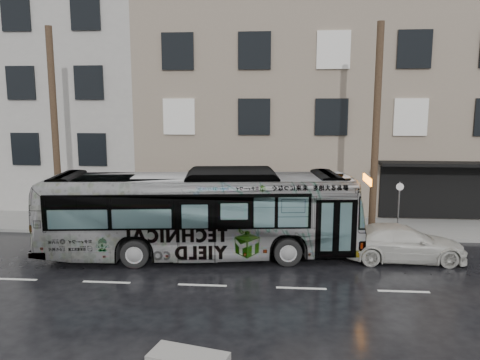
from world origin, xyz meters
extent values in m
plane|color=black|center=(0.00, 0.00, 0.00)|extent=(120.00, 120.00, 0.00)
cube|color=gray|center=(0.00, 4.90, 0.07)|extent=(90.00, 3.60, 0.15)
cube|color=gray|center=(5.00, 12.70, 5.50)|extent=(20.00, 12.00, 11.00)
cylinder|color=#453422|center=(6.50, 3.30, 4.65)|extent=(0.30, 0.30, 9.00)
cylinder|color=#453422|center=(-7.50, 3.30, 4.65)|extent=(0.30, 0.30, 9.00)
cylinder|color=slate|center=(7.60, 3.30, 1.35)|extent=(0.06, 0.06, 2.40)
imported|color=#B2B2B2|center=(-0.50, 0.44, 1.68)|extent=(12.32, 4.21, 3.36)
imported|color=#B7B6AE|center=(7.10, 0.58, 0.67)|extent=(4.65, 1.96, 1.34)
cube|color=gray|center=(0.41, -7.04, 0.09)|extent=(1.94, 1.21, 0.18)
camera|label=1|loc=(2.40, -16.81, 5.82)|focal=35.00mm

